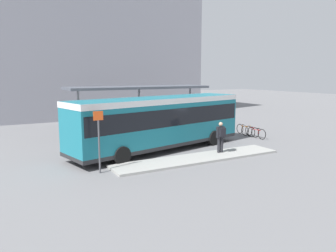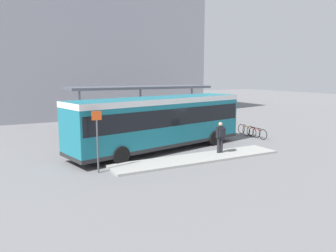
{
  "view_description": "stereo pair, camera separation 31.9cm",
  "coord_description": "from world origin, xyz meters",
  "px_view_note": "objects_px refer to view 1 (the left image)",
  "views": [
    {
      "loc": [
        -8.61,
        -16.63,
        4.39
      ],
      "look_at": [
        0.55,
        0.0,
        1.39
      ],
      "focal_mm": 35.0,
      "sensor_mm": 36.0,
      "label": 1
    },
    {
      "loc": [
        -8.33,
        -16.78,
        4.39
      ],
      "look_at": [
        0.55,
        0.0,
        1.39
      ],
      "focal_mm": 35.0,
      "sensor_mm": 36.0,
      "label": 2
    }
  ],
  "objects_px": {
    "city_bus": "(160,120)",
    "platform_sign": "(99,139)",
    "potted_planter_near_shelter": "(136,129)",
    "potted_planter_far_side": "(99,130)",
    "bicycle_white": "(250,131)",
    "bicycle_orange": "(244,130)",
    "pedestrian_waiting": "(221,135)",
    "bicycle_red": "(256,133)"
  },
  "relations": [
    {
      "from": "bicycle_orange",
      "to": "potted_planter_far_side",
      "type": "xyz_separation_m",
      "value": [
        -10.1,
        2.65,
        0.39
      ]
    },
    {
      "from": "bicycle_white",
      "to": "potted_planter_near_shelter",
      "type": "bearing_deg",
      "value": 63.14
    },
    {
      "from": "bicycle_red",
      "to": "potted_planter_near_shelter",
      "type": "distance_m",
      "value": 8.36
    },
    {
      "from": "bicycle_red",
      "to": "potted_planter_near_shelter",
      "type": "height_order",
      "value": "potted_planter_near_shelter"
    },
    {
      "from": "bicycle_red",
      "to": "platform_sign",
      "type": "xyz_separation_m",
      "value": [
        -11.99,
        -2.7,
        1.19
      ]
    },
    {
      "from": "city_bus",
      "to": "pedestrian_waiting",
      "type": "height_order",
      "value": "city_bus"
    },
    {
      "from": "pedestrian_waiting",
      "to": "bicycle_red",
      "type": "xyz_separation_m",
      "value": [
        5.13,
        2.59,
        -0.72
      ]
    },
    {
      "from": "potted_planter_near_shelter",
      "to": "platform_sign",
      "type": "bearing_deg",
      "value": -124.95
    },
    {
      "from": "potted_planter_near_shelter",
      "to": "platform_sign",
      "type": "distance_m",
      "value": 8.02
    },
    {
      "from": "city_bus",
      "to": "bicycle_orange",
      "type": "xyz_separation_m",
      "value": [
        7.75,
        1.44,
        -1.44
      ]
    },
    {
      "from": "city_bus",
      "to": "potted_planter_far_side",
      "type": "bearing_deg",
      "value": 107.31
    },
    {
      "from": "city_bus",
      "to": "bicycle_orange",
      "type": "height_order",
      "value": "city_bus"
    },
    {
      "from": "bicycle_white",
      "to": "potted_planter_near_shelter",
      "type": "relative_size",
      "value": 1.33
    },
    {
      "from": "city_bus",
      "to": "pedestrian_waiting",
      "type": "bearing_deg",
      "value": -59.84
    },
    {
      "from": "pedestrian_waiting",
      "to": "bicycle_white",
      "type": "bearing_deg",
      "value": -49.77
    },
    {
      "from": "pedestrian_waiting",
      "to": "bicycle_white",
      "type": "height_order",
      "value": "pedestrian_waiting"
    },
    {
      "from": "city_bus",
      "to": "potted_planter_far_side",
      "type": "distance_m",
      "value": 4.84
    },
    {
      "from": "city_bus",
      "to": "platform_sign",
      "type": "xyz_separation_m",
      "value": [
        -4.45,
        -2.72,
        -0.25
      ]
    },
    {
      "from": "bicycle_white",
      "to": "platform_sign",
      "type": "distance_m",
      "value": 12.6
    },
    {
      "from": "pedestrian_waiting",
      "to": "potted_planter_far_side",
      "type": "distance_m",
      "value": 8.23
    },
    {
      "from": "city_bus",
      "to": "bicycle_white",
      "type": "xyz_separation_m",
      "value": [
        7.62,
        0.71,
        -1.44
      ]
    },
    {
      "from": "bicycle_red",
      "to": "potted_planter_near_shelter",
      "type": "bearing_deg",
      "value": 60.04
    },
    {
      "from": "bicycle_white",
      "to": "potted_planter_far_side",
      "type": "distance_m",
      "value": 10.54
    },
    {
      "from": "city_bus",
      "to": "potted_planter_far_side",
      "type": "relative_size",
      "value": 7.77
    },
    {
      "from": "bicycle_red",
      "to": "platform_sign",
      "type": "height_order",
      "value": "platform_sign"
    },
    {
      "from": "city_bus",
      "to": "bicycle_white",
      "type": "bearing_deg",
      "value": -7.28
    },
    {
      "from": "city_bus",
      "to": "potted_planter_near_shelter",
      "type": "xyz_separation_m",
      "value": [
        0.12,
        3.81,
        -1.15
      ]
    },
    {
      "from": "bicycle_white",
      "to": "bicycle_red",
      "type": "bearing_deg",
      "value": 169.36
    },
    {
      "from": "city_bus",
      "to": "bicycle_orange",
      "type": "relative_size",
      "value": 6.57
    },
    {
      "from": "bicycle_white",
      "to": "potted_planter_near_shelter",
      "type": "distance_m",
      "value": 8.13
    },
    {
      "from": "potted_planter_far_side",
      "to": "platform_sign",
      "type": "distance_m",
      "value": 7.17
    },
    {
      "from": "bicycle_white",
      "to": "potted_planter_far_side",
      "type": "bearing_deg",
      "value": 66.87
    },
    {
      "from": "potted_planter_far_side",
      "to": "platform_sign",
      "type": "xyz_separation_m",
      "value": [
        -2.1,
        -6.81,
        0.8
      ]
    },
    {
      "from": "potted_planter_near_shelter",
      "to": "potted_planter_far_side",
      "type": "relative_size",
      "value": 0.87
    },
    {
      "from": "bicycle_red",
      "to": "potted_planter_far_side",
      "type": "relative_size",
      "value": 1.17
    },
    {
      "from": "bicycle_white",
      "to": "bicycle_orange",
      "type": "bearing_deg",
      "value": -14.32
    },
    {
      "from": "potted_planter_near_shelter",
      "to": "platform_sign",
      "type": "xyz_separation_m",
      "value": [
        -4.57,
        -6.53,
        0.9
      ]
    },
    {
      "from": "pedestrian_waiting",
      "to": "platform_sign",
      "type": "height_order",
      "value": "platform_sign"
    },
    {
      "from": "platform_sign",
      "to": "potted_planter_far_side",
      "type": "bearing_deg",
      "value": 72.9
    },
    {
      "from": "city_bus",
      "to": "bicycle_white",
      "type": "distance_m",
      "value": 7.79
    },
    {
      "from": "pedestrian_waiting",
      "to": "potted_planter_near_shelter",
      "type": "relative_size",
      "value": 1.34
    },
    {
      "from": "bicycle_red",
      "to": "potted_planter_far_side",
      "type": "height_order",
      "value": "potted_planter_far_side"
    }
  ]
}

